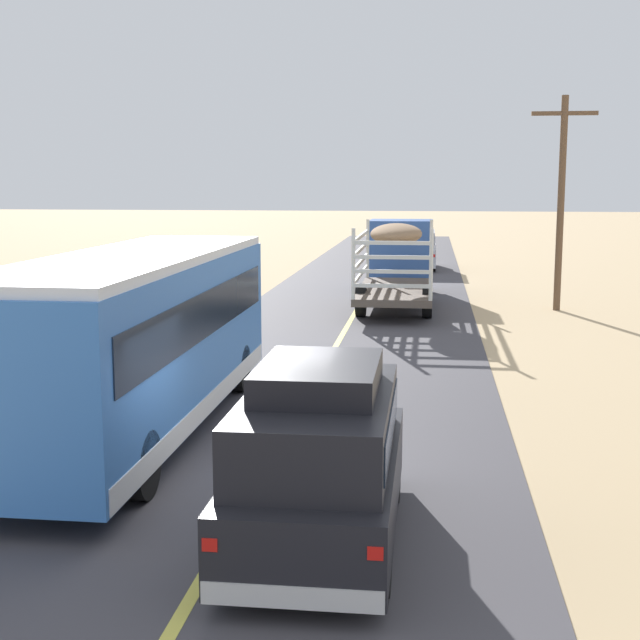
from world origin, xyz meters
name	(u,v)px	position (x,y,z in m)	size (l,w,h in m)	color
ground_plane	(249,498)	(0.00, 0.00, 0.00)	(240.00, 240.00, 0.00)	tan
road_surface	(249,497)	(0.00, 0.00, 0.01)	(8.00, 120.00, 0.02)	#423F44
road_centre_line	(249,497)	(0.00, 0.00, 0.02)	(0.16, 117.60, 0.00)	#D8CC4C
suv_near	(319,454)	(1.19, -1.43, 1.15)	(1.90, 4.62, 2.29)	black
livestock_truck	(399,253)	(1.35, 21.55, 1.79)	(2.53, 9.70, 3.02)	#3359A5
bus	(138,337)	(-2.60, 2.98, 1.75)	(2.54, 10.00, 3.21)	#3872C6
car_far	(417,248)	(1.85, 33.35, 1.09)	(1.90, 4.62, 1.93)	silver
power_pole_mid	(561,196)	(6.93, 19.45, 3.95)	(2.20, 0.24, 7.33)	brown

